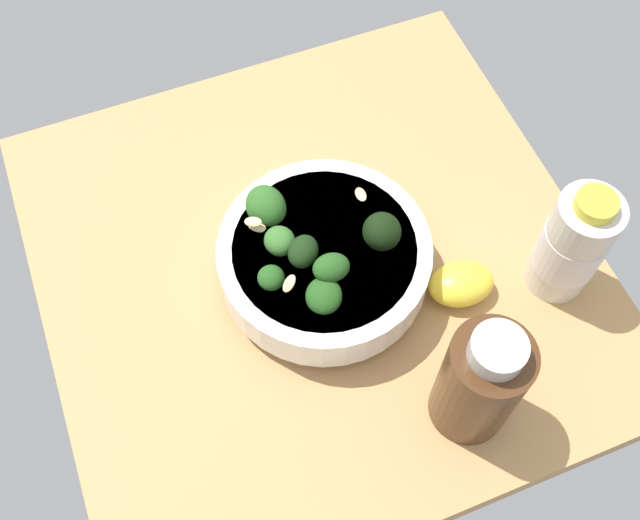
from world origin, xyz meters
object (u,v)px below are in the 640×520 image
(lemon_wedge, at_px, (461,284))
(bottle_tall, at_px, (572,245))
(bottle_short, at_px, (480,382))
(bowl_of_broccoli, at_px, (319,259))

(lemon_wedge, bearing_deg, bottle_tall, 168.32)
(lemon_wedge, xyz_separation_m, bottle_short, (0.05, 0.11, 0.05))
(bottle_tall, bearing_deg, bowl_of_broccoli, -21.13)
(bowl_of_broccoli, relative_size, lemon_wedge, 3.13)
(bottle_short, bearing_deg, bottle_tall, -148.01)
(bowl_of_broccoli, relative_size, bottle_short, 1.34)
(bottle_short, bearing_deg, bowl_of_broccoli, -66.34)
(lemon_wedge, bearing_deg, bowl_of_broccoli, -27.82)
(lemon_wedge, height_order, bottle_short, bottle_short)
(lemon_wedge, height_order, bottle_tall, bottle_tall)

